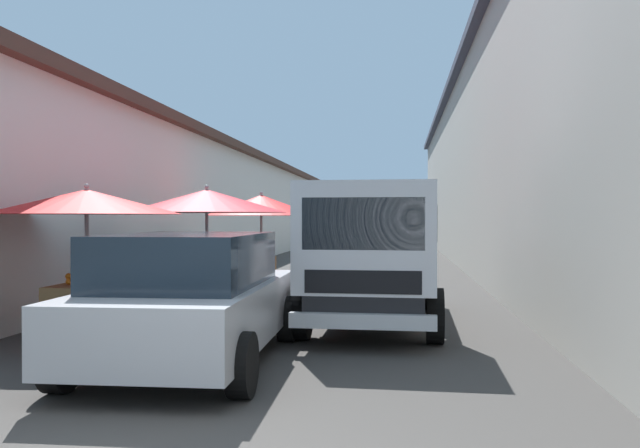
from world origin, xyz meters
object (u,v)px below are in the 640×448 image
(vendor_by_crates, at_px, (309,240))
(delivery_truck, at_px, (371,259))
(fruit_stall_far_right, at_px, (206,210))
(plastic_stool, at_px, (225,280))
(hatchback_car, at_px, (192,297))
(fruit_stall_mid_lane, at_px, (85,218))
(fruit_stall_near_right, at_px, (260,216))

(vendor_by_crates, bearing_deg, delivery_truck, -167.75)
(fruit_stall_far_right, relative_size, plastic_stool, 6.43)
(delivery_truck, height_order, plastic_stool, delivery_truck)
(delivery_truck, bearing_deg, hatchback_car, 138.96)
(fruit_stall_mid_lane, xyz_separation_m, hatchback_car, (-1.25, -1.89, -0.89))
(fruit_stall_far_right, xyz_separation_m, delivery_truck, (-1.79, -2.96, -0.71))
(delivery_truck, xyz_separation_m, vendor_by_crates, (11.65, 2.53, -0.16))
(fruit_stall_far_right, xyz_separation_m, vendor_by_crates, (9.85, -0.43, -0.87))
(fruit_stall_near_right, height_order, plastic_stool, fruit_stall_near_right)
(vendor_by_crates, bearing_deg, fruit_stall_far_right, 177.48)
(hatchback_car, bearing_deg, vendor_by_crates, 2.63)
(fruit_stall_mid_lane, relative_size, plastic_stool, 5.79)
(vendor_by_crates, bearing_deg, plastic_stool, 174.99)
(hatchback_car, bearing_deg, fruit_stall_mid_lane, 56.65)
(fruit_stall_far_right, xyz_separation_m, plastic_stool, (2.15, 0.24, -1.43))
(fruit_stall_far_right, height_order, plastic_stool, fruit_stall_far_right)
(hatchback_car, bearing_deg, fruit_stall_far_right, 15.08)
(fruit_stall_near_right, xyz_separation_m, vendor_by_crates, (6.60, -0.17, -0.79))
(fruit_stall_far_right, xyz_separation_m, hatchback_car, (-3.97, -1.07, -1.02))
(vendor_by_crates, height_order, plastic_stool, vendor_by_crates)
(fruit_stall_far_right, height_order, fruit_stall_near_right, fruit_stall_near_right)
(fruit_stall_near_right, bearing_deg, vendor_by_crates, -1.46)
(fruit_stall_far_right, relative_size, delivery_truck, 0.56)
(fruit_stall_far_right, xyz_separation_m, fruit_stall_near_right, (3.25, -0.27, -0.08))
(fruit_stall_mid_lane, height_order, hatchback_car, fruit_stall_mid_lane)
(fruit_stall_mid_lane, bearing_deg, vendor_by_crates, -5.71)
(fruit_stall_mid_lane, xyz_separation_m, fruit_stall_near_right, (5.97, -1.09, 0.05))
(delivery_truck, bearing_deg, plastic_stool, 39.08)
(fruit_stall_mid_lane, relative_size, hatchback_car, 0.64)
(fruit_stall_far_right, distance_m, hatchback_car, 4.23)
(fruit_stall_mid_lane, relative_size, delivery_truck, 0.51)
(fruit_stall_mid_lane, distance_m, vendor_by_crates, 12.66)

